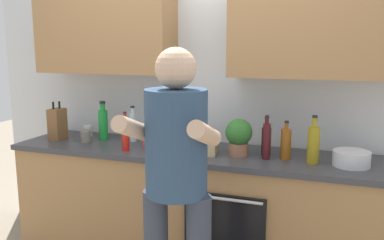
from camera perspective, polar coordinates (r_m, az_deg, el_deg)
name	(u,v)px	position (r m, az deg, el deg)	size (l,w,h in m)	color
back_wall_unit	(204,68)	(3.24, 1.65, 7.24)	(4.00, 0.38, 2.50)	silver
counter	(193,207)	(3.21, 0.15, -12.03)	(2.84, 0.67, 0.90)	#A37547
person_standing	(176,173)	(2.25, -2.23, -7.45)	(0.49, 0.45, 1.67)	#383D4C
bottle_syrup	(286,143)	(2.88, 12.97, -3.20)	(0.07, 0.07, 0.27)	#8C4C14
bottle_wine	(267,141)	(2.85, 10.37, -2.87)	(0.05, 0.05, 0.31)	#471419
bottle_hotsauce	(125,135)	(3.08, -9.28, -2.03)	(0.06, 0.06, 0.29)	red
bottle_soda	(103,123)	(3.46, -12.31, -0.46)	(0.08, 0.08, 0.32)	#198C33
bottle_oil	(313,144)	(2.82, 16.61, -3.24)	(0.08, 0.08, 0.32)	olive
bottle_soy	(266,140)	(2.96, 10.34, -2.78)	(0.07, 0.07, 0.28)	black
bottle_water	(133,126)	(3.36, -8.25, -0.83)	(0.06, 0.06, 0.29)	silver
cup_ceramic	(147,140)	(3.21, -6.35, -2.81)	(0.07, 0.07, 0.09)	#BF4C47
cup_stoneware	(86,136)	(3.42, -14.62, -2.22)	(0.08, 0.08, 0.10)	slate
cup_coffee	(88,131)	(3.65, -14.31, -1.48)	(0.07, 0.07, 0.09)	white
mixing_bowl	(351,158)	(2.86, 21.37, -5.03)	(0.24, 0.24, 0.10)	silver
knife_block	(57,124)	(3.58, -18.29, -0.54)	(0.10, 0.14, 0.32)	brown
potted_herb	(239,136)	(2.91, 6.55, -2.17)	(0.19, 0.19, 0.27)	#9E6647
grocery_bag_bread	(201,143)	(2.96, 1.27, -3.20)	(0.23, 0.18, 0.16)	tan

